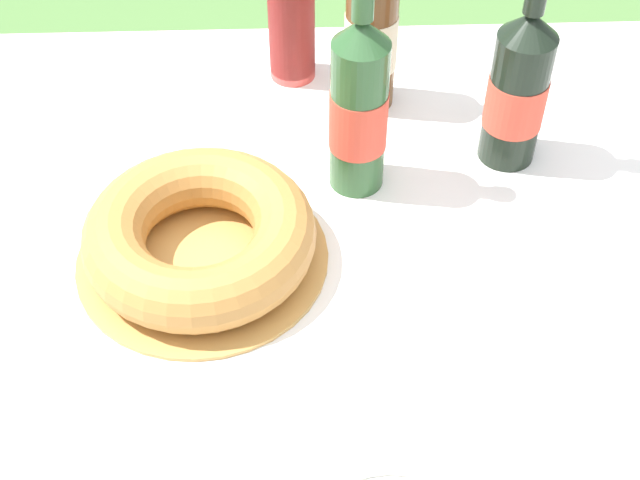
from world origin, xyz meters
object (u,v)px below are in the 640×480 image
Objects in this scene: cup_stack at (292,21)px; juice_bottle_red at (518,88)px; bundt_cake at (200,237)px; cider_bottle_green at (359,106)px; cider_bottle_amber at (374,27)px.

cup_stack is 0.63× the size of juice_bottle_red.
cider_bottle_green reaches higher than bundt_cake.
cup_stack reaches higher than bundt_cake.
cup_stack is at bearing 146.16° from juice_bottle_red.
cider_bottle_amber is at bearing 53.41° from bundt_cake.
cup_stack is 0.14m from cider_bottle_amber.
bundt_cake is at bearing -126.59° from cider_bottle_amber.
bundt_cake is 0.48m from juice_bottle_red.
juice_bottle_red is at bearing 12.21° from cider_bottle_green.
cider_bottle_amber is 0.23m from juice_bottle_red.
cup_stack is at bearing 149.36° from cider_bottle_amber.
juice_bottle_red is at bearing 24.16° from bundt_cake.
cider_bottle_green is (0.21, 0.15, 0.09)m from bundt_cake.
cider_bottle_amber is (0.03, 0.18, -0.00)m from cider_bottle_green.
cider_bottle_green is at bearing 34.79° from bundt_cake.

